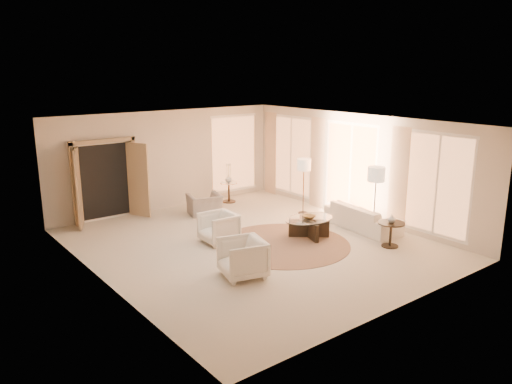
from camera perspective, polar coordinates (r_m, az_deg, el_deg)
room at (r=11.16m, az=-0.36°, el=0.79°), size 7.04×8.04×2.83m
windows_right at (r=13.57m, az=11.02°, el=2.70°), size 0.10×6.40×2.40m
window_back_corner at (r=15.63m, az=-2.50°, el=4.42°), size 1.70×0.10×2.40m
curtains_right at (r=14.14m, az=8.14°, el=3.06°), size 0.06×5.20×2.60m
french_doors at (r=13.61m, az=-16.72°, el=1.17°), size 1.95×0.66×2.16m
area_rug at (r=11.57m, az=3.14°, el=-5.95°), size 3.58×3.58×0.01m
sofa at (r=12.87m, az=12.08°, el=-2.78°), size 1.02×2.14×0.60m
armchair_left at (r=11.59m, az=-4.30°, el=-3.93°), size 0.75×0.79×0.78m
armchair_right at (r=9.71m, az=-1.56°, el=-7.35°), size 0.95×0.98×0.83m
accent_chair at (r=13.82m, az=-5.91°, el=-1.03°), size 0.99×0.78×0.76m
coffee_table at (r=11.99m, az=6.07°, el=-3.81°), size 1.58×1.58×0.47m
end_table at (r=11.68m, az=15.16°, el=-4.23°), size 0.61×0.61×0.57m
side_table at (r=15.05m, az=-3.12°, el=0.21°), size 0.52×0.52×0.61m
floor_lamp_near at (r=13.69m, az=5.50°, el=2.85°), size 0.38×0.38×1.55m
floor_lamp_far at (r=12.11m, az=13.56°, el=1.64°), size 0.41×0.41×1.69m
bowl at (r=11.93m, az=6.09°, el=-2.84°), size 0.34×0.34×0.08m
end_vase at (r=11.60m, az=15.24°, el=-2.95°), size 0.23×0.23×0.19m
side_vase at (r=14.97m, az=-3.14°, el=1.52°), size 0.27×0.27×0.23m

